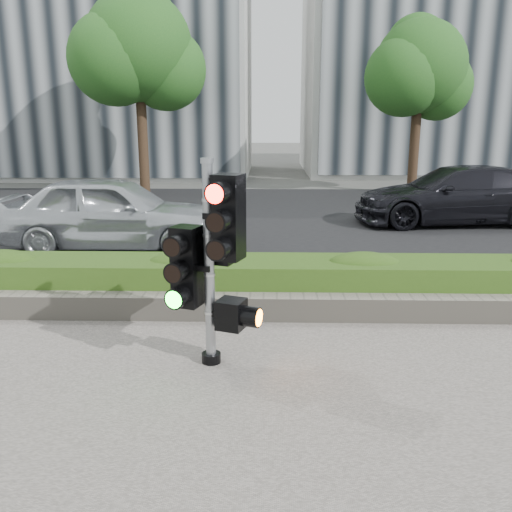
% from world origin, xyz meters
% --- Properties ---
extents(ground, '(120.00, 120.00, 0.00)m').
position_xyz_m(ground, '(0.00, 0.00, 0.00)').
color(ground, '#51514C').
rests_on(ground, ground).
extents(road, '(60.00, 13.00, 0.02)m').
position_xyz_m(road, '(0.00, 10.00, 0.01)').
color(road, black).
rests_on(road, ground).
extents(curb, '(60.00, 0.25, 0.12)m').
position_xyz_m(curb, '(0.00, 3.15, 0.06)').
color(curb, gray).
rests_on(curb, ground).
extents(stone_wall, '(12.00, 0.32, 0.34)m').
position_xyz_m(stone_wall, '(0.00, 1.90, 0.20)').
color(stone_wall, gray).
rests_on(stone_wall, sidewalk).
extents(hedge, '(12.00, 1.00, 0.68)m').
position_xyz_m(hedge, '(0.00, 2.55, 0.37)').
color(hedge, olive).
rests_on(hedge, sidewalk).
extents(building_left, '(16.00, 9.00, 15.00)m').
position_xyz_m(building_left, '(-9.00, 23.00, 7.50)').
color(building_left, '#B7B7B2').
rests_on(building_left, ground).
extents(building_right, '(18.00, 10.00, 12.00)m').
position_xyz_m(building_right, '(11.00, 25.00, 6.00)').
color(building_right, '#B7B7B2').
rests_on(building_right, ground).
extents(tree_left, '(4.61, 4.03, 7.34)m').
position_xyz_m(tree_left, '(-4.52, 14.56, 5.04)').
color(tree_left, black).
rests_on(tree_left, ground).
extents(tree_right, '(4.10, 3.58, 6.53)m').
position_xyz_m(tree_right, '(5.48, 15.55, 4.48)').
color(tree_right, black).
rests_on(tree_right, ground).
extents(traffic_signal, '(0.87, 0.72, 2.34)m').
position_xyz_m(traffic_signal, '(-0.55, 0.49, 1.32)').
color(traffic_signal, black).
rests_on(traffic_signal, sidewalk).
extents(car_silver, '(4.72, 1.91, 1.60)m').
position_xyz_m(car_silver, '(-3.30, 6.10, 0.82)').
color(car_silver, silver).
rests_on(car_silver, road).
extents(car_dark, '(5.46, 2.58, 1.54)m').
position_xyz_m(car_dark, '(5.04, 9.27, 0.79)').
color(car_dark, black).
rests_on(car_dark, road).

